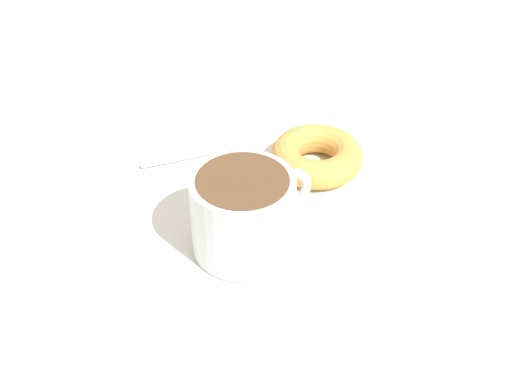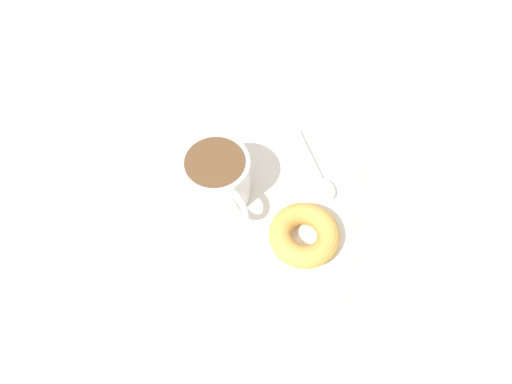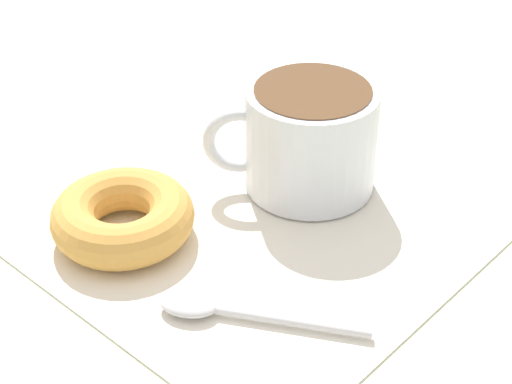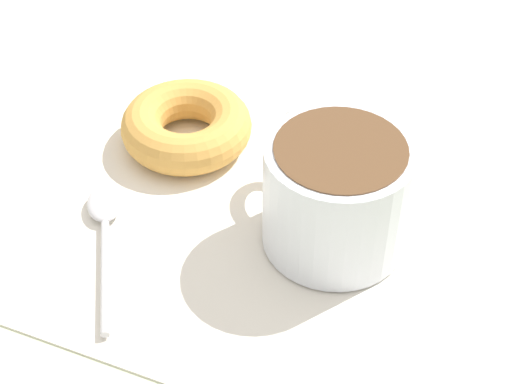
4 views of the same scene
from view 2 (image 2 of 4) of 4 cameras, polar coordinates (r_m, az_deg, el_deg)
The scene contains 5 objects.
ground_plane at distance 71.92cm, azimuth -2.27°, elevation -2.45°, with size 120.00×120.00×2.00cm, color beige.
napkin at distance 71.65cm, azimuth -0.00°, elevation -0.88°, with size 28.87×28.87×0.30cm, color white.
coffee_cup at distance 68.86cm, azimuth -4.44°, elevation 1.65°, with size 10.52×10.34×7.75cm.
donut at distance 67.47cm, azimuth 5.53°, elevation -4.90°, with size 9.59×9.59×3.04cm, color gold.
spoon at distance 73.44cm, azimuth 7.54°, elevation 1.46°, with size 12.08×7.32×0.90cm.
Camera 2 is at (-33.29, -8.22, 62.22)cm, focal length 35.00 mm.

